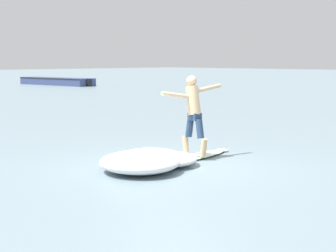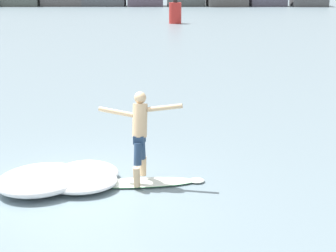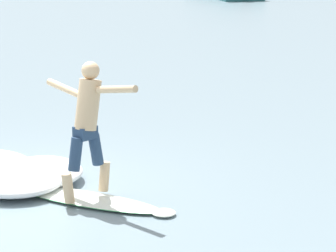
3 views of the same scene
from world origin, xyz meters
TOP-DOWN VIEW (x-y plane):
  - ground_plane at (0.00, 0.00)m, footprint 200.00×200.00m
  - surfboard at (1.08, 0.31)m, footprint 2.40×0.81m
  - surfer at (1.04, 0.36)m, footprint 1.62×0.81m
  - channel_marker_buoy at (1.81, 36.69)m, footprint 1.01×1.01m
  - wave_foam_at_tail at (-0.01, 0.62)m, footprint 1.70×1.68m
  - wave_foam_at_nose at (-0.84, 0.05)m, footprint 2.28×2.32m
  - wave_foam_beside at (-0.13, 0.14)m, footprint 1.69×1.54m

SIDE VIEW (x-z plane):
  - ground_plane at x=0.00m, z-range 0.00..0.00m
  - surfboard at x=1.08m, z-range -0.07..0.14m
  - wave_foam_beside at x=-0.13m, z-range 0.00..0.28m
  - wave_foam_at_tail at x=-0.01m, z-range 0.00..0.29m
  - wave_foam_at_nose at x=-0.84m, z-range 0.00..0.38m
  - channel_marker_buoy at x=1.81m, z-range -0.15..1.88m
  - surfer at x=1.04m, z-range 0.22..1.97m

